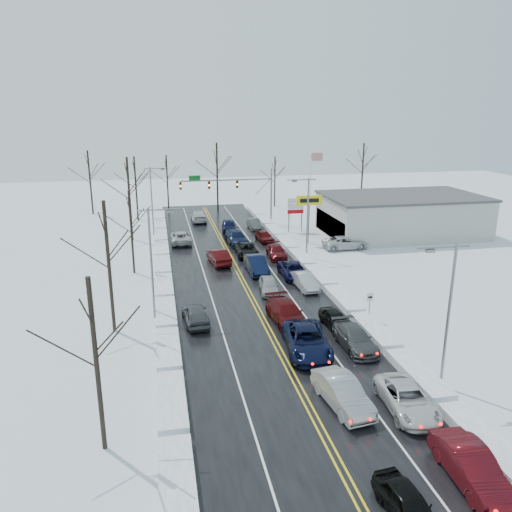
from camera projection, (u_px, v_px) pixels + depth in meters
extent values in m
plane|color=silver|center=(249.00, 293.00, 45.66)|extent=(160.00, 160.00, 0.00)
cube|color=black|center=(245.00, 285.00, 47.53)|extent=(14.00, 84.00, 0.01)
cube|color=white|center=(164.00, 291.00, 46.11)|extent=(1.62, 72.00, 0.60)
cube|color=white|center=(321.00, 280.00, 48.96)|extent=(1.62, 72.00, 0.60)
cylinder|color=slate|center=(271.00, 196.00, 72.44)|extent=(0.24, 0.24, 8.00)
cylinder|color=slate|center=(227.00, 180.00, 70.51)|extent=(13.00, 0.18, 0.18)
cylinder|color=slate|center=(263.00, 187.00, 71.82)|extent=(2.33, 0.10, 2.33)
cube|color=#0C591E|center=(195.00, 178.00, 69.56)|extent=(1.60, 0.08, 0.70)
cube|color=black|center=(237.00, 184.00, 70.98)|extent=(0.32, 0.25, 1.05)
sphere|color=#3F0705|center=(237.00, 182.00, 70.74)|extent=(0.20, 0.20, 0.20)
sphere|color=orange|center=(237.00, 184.00, 70.83)|extent=(0.22, 0.22, 0.22)
sphere|color=black|center=(237.00, 187.00, 70.92)|extent=(0.20, 0.20, 0.20)
cube|color=black|center=(209.00, 185.00, 70.23)|extent=(0.32, 0.25, 1.05)
sphere|color=#3F0705|center=(209.00, 183.00, 69.99)|extent=(0.20, 0.20, 0.20)
sphere|color=orange|center=(209.00, 185.00, 70.08)|extent=(0.22, 0.22, 0.22)
sphere|color=black|center=(209.00, 187.00, 70.16)|extent=(0.20, 0.20, 0.20)
cube|color=black|center=(181.00, 186.00, 69.48)|extent=(0.32, 0.25, 1.05)
sphere|color=#3F0705|center=(180.00, 184.00, 69.24)|extent=(0.20, 0.20, 0.20)
sphere|color=orange|center=(181.00, 186.00, 69.33)|extent=(0.22, 0.22, 0.22)
sphere|color=black|center=(181.00, 188.00, 69.41)|extent=(0.20, 0.20, 0.20)
cylinder|color=slate|center=(308.00, 221.00, 61.88)|extent=(0.20, 0.20, 5.60)
cube|color=yellow|center=(309.00, 200.00, 61.14)|extent=(3.20, 0.30, 1.20)
cube|color=black|center=(310.00, 201.00, 60.98)|extent=(2.40, 0.04, 0.50)
cylinder|color=slate|center=(289.00, 218.00, 67.58)|extent=(0.16, 0.16, 4.00)
cylinder|color=slate|center=(302.00, 217.00, 67.91)|extent=(0.16, 0.16, 4.00)
cube|color=white|center=(296.00, 201.00, 67.09)|extent=(2.20, 0.22, 0.70)
cube|color=white|center=(296.00, 207.00, 67.32)|extent=(2.20, 0.22, 0.70)
cube|color=#A00C13|center=(295.00, 212.00, 67.52)|extent=(2.20, 0.22, 0.50)
cylinder|color=slate|center=(369.00, 308.00, 39.36)|extent=(0.08, 0.08, 2.20)
cube|color=white|center=(370.00, 297.00, 39.10)|extent=(0.55, 0.05, 0.70)
cube|color=black|center=(370.00, 297.00, 39.07)|extent=(0.35, 0.02, 0.15)
cylinder|color=silver|center=(310.00, 186.00, 75.26)|extent=(0.14, 0.14, 10.00)
cube|color=#B3B3AE|center=(401.00, 216.00, 66.38)|extent=(20.00, 12.00, 5.00)
cube|color=#262628|center=(330.00, 226.00, 64.76)|extent=(0.10, 11.00, 2.80)
cube|color=#3F3F42|center=(403.00, 196.00, 65.62)|extent=(20.40, 12.40, 0.30)
cylinder|color=slate|center=(448.00, 318.00, 29.05)|extent=(0.18, 0.18, 9.00)
cylinder|color=slate|center=(444.00, 247.00, 27.68)|extent=(3.20, 0.12, 0.12)
cube|color=slate|center=(430.00, 251.00, 27.57)|extent=(0.50, 0.25, 0.18)
cylinder|color=slate|center=(308.00, 218.00, 55.38)|extent=(0.18, 0.18, 9.00)
cylinder|color=slate|center=(302.00, 180.00, 54.01)|extent=(3.20, 0.12, 0.12)
cube|color=slate|center=(294.00, 181.00, 53.90)|extent=(0.50, 0.25, 0.18)
cylinder|color=slate|center=(151.00, 264.00, 39.02)|extent=(0.18, 0.18, 9.00)
cylinder|color=slate|center=(159.00, 210.00, 37.95)|extent=(3.20, 0.12, 0.12)
cube|color=slate|center=(170.00, 211.00, 38.14)|extent=(0.50, 0.25, 0.18)
cylinder|color=slate|center=(152.00, 202.00, 65.35)|extent=(0.18, 0.18, 9.00)
cylinder|color=slate|center=(156.00, 168.00, 64.28)|extent=(3.20, 0.12, 0.12)
cube|color=slate|center=(163.00, 169.00, 64.47)|extent=(0.50, 0.25, 0.18)
cylinder|color=#2D231C|center=(97.00, 367.00, 23.51)|extent=(0.24, 0.24, 9.00)
cylinder|color=#2D231C|center=(109.00, 268.00, 36.44)|extent=(0.27, 0.27, 10.00)
cylinder|color=#2D231C|center=(132.00, 233.00, 50.00)|extent=(0.23, 0.23, 8.50)
cylinder|color=#2D231C|center=(130.00, 199.00, 62.75)|extent=(0.28, 0.28, 10.50)
cylinder|color=#2D231C|center=(136.00, 189.00, 74.25)|extent=(0.25, 0.25, 9.50)
cylinder|color=#2D231C|center=(90.00, 183.00, 78.47)|extent=(0.27, 0.27, 10.00)
cylinder|color=#2D231C|center=(167.00, 183.00, 81.81)|extent=(0.24, 0.24, 9.00)
cylinder|color=#2D231C|center=(217.00, 177.00, 81.14)|extent=(0.29, 0.29, 11.00)
cylinder|color=#2D231C|center=(275.00, 182.00, 84.78)|extent=(0.23, 0.23, 8.50)
cylinder|color=#2D231C|center=(362.00, 173.00, 87.97)|extent=(0.28, 0.28, 10.50)
imported|color=#9B9DA3|center=(342.00, 405.00, 28.33)|extent=(2.37, 5.15, 1.64)
imported|color=black|center=(306.00, 352.00, 34.61)|extent=(3.54, 6.45, 1.71)
imported|color=#46090B|center=(286.00, 322.00, 39.35)|extent=(2.68, 5.74, 1.62)
imported|color=#9A9DA1|center=(269.00, 292.00, 45.75)|extent=(2.05, 4.20, 1.38)
imported|color=black|center=(256.00, 272.00, 51.41)|extent=(1.88, 5.19, 1.70)
imported|color=black|center=(247.00, 256.00, 57.16)|extent=(2.56, 5.20, 1.42)
imported|color=black|center=(236.00, 244.00, 62.20)|extent=(2.61, 5.67, 1.61)
imported|color=black|center=(229.00, 232.00, 68.43)|extent=(2.44, 4.96, 1.63)
imported|color=#4D0A10|center=(469.00, 482.00, 22.54)|extent=(1.90, 4.97, 1.62)
imported|color=silver|center=(406.00, 410.00, 27.91)|extent=(2.67, 5.23, 1.41)
imported|color=#3E4143|center=(354.00, 348.00, 35.18)|extent=(2.13, 5.00, 1.44)
imported|color=black|center=(335.00, 327.00, 38.46)|extent=(1.84, 4.00, 1.33)
imported|color=#AEB0B6|center=(305.00, 288.00, 46.81)|extent=(1.78, 4.46, 1.44)
imported|color=black|center=(293.00, 277.00, 49.99)|extent=(2.39, 5.12, 1.42)
imported|color=#49090E|center=(276.00, 257.00, 56.54)|extent=(2.19, 4.81, 1.36)
imported|color=#44090A|center=(264.00, 242.00, 63.25)|extent=(2.11, 4.18, 1.37)
imported|color=#424547|center=(254.00, 229.00, 69.98)|extent=(1.50, 4.21, 1.38)
imported|color=#43090A|center=(219.00, 264.00, 54.24)|extent=(2.32, 5.16, 1.64)
imported|color=#B8B8BA|center=(181.00, 243.00, 62.60)|extent=(2.54, 5.43, 1.50)
imported|color=silver|center=(199.00, 221.00, 74.64)|extent=(2.30, 5.54, 1.60)
imported|color=#424548|center=(196.00, 323.00, 39.16)|extent=(2.13, 4.63, 1.54)
imported|color=silver|center=(345.00, 249.00, 60.00)|extent=(5.57, 2.63, 1.54)
imported|color=black|center=(359.00, 242.00, 63.05)|extent=(2.62, 5.53, 1.56)
imported|color=black|center=(327.00, 230.00, 69.49)|extent=(2.02, 4.99, 1.70)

